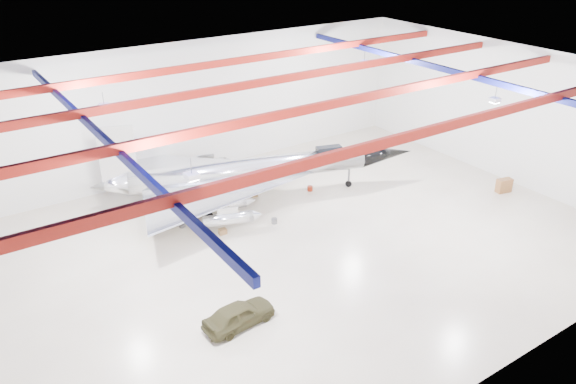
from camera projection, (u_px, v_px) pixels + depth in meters
floor at (301, 242)px, 37.62m from camera, size 40.00×40.00×0.00m
wall_back at (198, 107)px, 46.40m from camera, size 40.00×0.00×40.00m
wall_right at (505, 112)px, 45.20m from camera, size 0.00×30.00×30.00m
ceiling at (303, 81)px, 32.79m from camera, size 40.00×40.00×0.00m
ceiling_structure at (303, 92)px, 33.08m from camera, size 39.50×29.50×1.08m
jet_aircraft at (250, 173)px, 42.44m from camera, size 24.45×18.01×6.85m
jeep at (239, 314)px, 29.71m from camera, size 4.15×1.98×1.37m
desk at (504, 185)px, 44.35m from camera, size 1.32×0.86×1.11m
crate_ply at (223, 231)px, 38.57m from camera, size 0.56×0.46×0.38m
toolbox_red at (211, 195)px, 43.81m from camera, size 0.50×0.45×0.29m
engine_drum at (274, 221)px, 39.92m from camera, size 0.50×0.50×0.38m
parts_bin at (253, 194)px, 43.80m from camera, size 0.70×0.59×0.44m
crate_small at (182, 226)px, 39.43m from camera, size 0.42×0.36×0.25m
tool_chest at (310, 188)px, 44.69m from camera, size 0.50×0.50×0.39m
oil_barrel at (228, 220)px, 40.06m from camera, size 0.55×0.46×0.35m
spares_box at (250, 198)px, 43.27m from camera, size 0.51×0.51×0.35m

